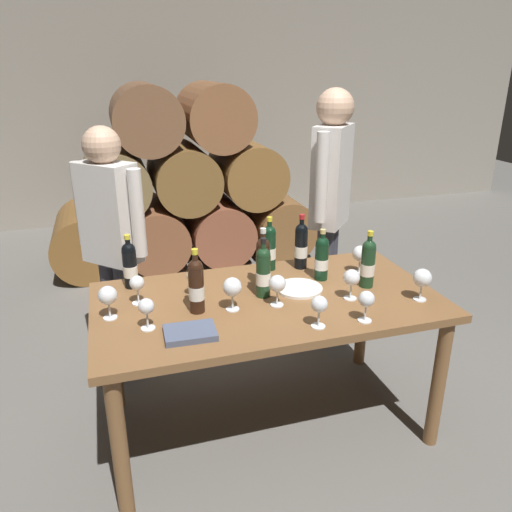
{
  "coord_description": "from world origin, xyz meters",
  "views": [
    {
      "loc": [
        -0.71,
        -2.12,
        1.85
      ],
      "look_at": [
        0.0,
        0.2,
        0.91
      ],
      "focal_mm": 34.98,
      "sensor_mm": 36.0,
      "label": 1
    }
  ],
  "objects": [
    {
      "name": "serving_plate",
      "position": [
        0.19,
        0.05,
        0.77
      ],
      "size": [
        0.24,
        0.24,
        0.01
      ],
      "primitive_type": "cylinder",
      "color": "white",
      "rests_on": "dining_table"
    },
    {
      "name": "wine_glass_6",
      "position": [
        0.58,
        0.15,
        0.87
      ],
      "size": [
        0.09,
        0.09,
        0.16
      ],
      "color": "white",
      "rests_on": "dining_table"
    },
    {
      "name": "wine_glass_9",
      "position": [
        0.12,
        -0.34,
        0.87
      ],
      "size": [
        0.07,
        0.07,
        0.15
      ],
      "color": "white",
      "rests_on": "dining_table"
    },
    {
      "name": "tasting_notebook",
      "position": [
        -0.43,
        -0.25,
        0.77
      ],
      "size": [
        0.23,
        0.17,
        0.03
      ],
      "primitive_type": "cube",
      "rotation": [
        0.0,
        0.0,
        -0.04
      ],
      "color": "#4C5670",
      "rests_on": "dining_table"
    },
    {
      "name": "wine_bottle_6",
      "position": [
        -0.64,
        0.34,
        0.88
      ],
      "size": [
        0.07,
        0.07,
        0.29
      ],
      "color": "black",
      "rests_on": "dining_table"
    },
    {
      "name": "cellar_back_wall",
      "position": [
        0.0,
        4.2,
        1.4
      ],
      "size": [
        10.0,
        0.24,
        2.8
      ],
      "primitive_type": "cube",
      "color": "gray",
      "rests_on": "ground_plane"
    },
    {
      "name": "wine_bottle_5",
      "position": [
        0.3,
        0.32,
        0.89
      ],
      "size": [
        0.07,
        0.07,
        0.31
      ],
      "color": "black",
      "rests_on": "dining_table"
    },
    {
      "name": "wine_glass_8",
      "position": [
        -0.6,
        -0.14,
        0.86
      ],
      "size": [
        0.07,
        0.07,
        0.15
      ],
      "color": "white",
      "rests_on": "dining_table"
    },
    {
      "name": "sommelier_presenting",
      "position": [
        0.67,
        0.75,
        1.04
      ],
      "size": [
        0.36,
        0.39,
        1.72
      ],
      "color": "#383842",
      "rests_on": "ground_plane"
    },
    {
      "name": "ground_plane",
      "position": [
        0.0,
        0.0,
        0.0
      ],
      "size": [
        14.0,
        14.0,
        0.0
      ],
      "primitive_type": "plane",
      "color": "#66635E"
    },
    {
      "name": "dining_table",
      "position": [
        0.0,
        0.0,
        0.67
      ],
      "size": [
        1.7,
        0.9,
        0.76
      ],
      "color": "brown",
      "rests_on": "ground_plane"
    },
    {
      "name": "wine_glass_3",
      "position": [
        0.71,
        -0.24,
        0.87
      ],
      "size": [
        0.09,
        0.09,
        0.16
      ],
      "color": "white",
      "rests_on": "dining_table"
    },
    {
      "name": "wine_glass_5",
      "position": [
        -0.2,
        -0.07,
        0.87
      ],
      "size": [
        0.09,
        0.09,
        0.16
      ],
      "color": "white",
      "rests_on": "dining_table"
    },
    {
      "name": "wine_glass_7",
      "position": [
        -0.62,
        0.13,
        0.86
      ],
      "size": [
        0.07,
        0.07,
        0.15
      ],
      "color": "white",
      "rests_on": "dining_table"
    },
    {
      "name": "wine_glass_4",
      "position": [
        -0.34,
        0.13,
        0.86
      ],
      "size": [
        0.07,
        0.07,
        0.14
      ],
      "color": "white",
      "rests_on": "dining_table"
    },
    {
      "name": "wine_bottle_4",
      "position": [
        -0.36,
        -0.04,
        0.89
      ],
      "size": [
        0.07,
        0.07,
        0.31
      ],
      "color": "black",
      "rests_on": "dining_table"
    },
    {
      "name": "wine_bottle_7",
      "position": [
        0.02,
        0.15,
        0.9
      ],
      "size": [
        0.07,
        0.07,
        0.32
      ],
      "color": "black",
      "rests_on": "dining_table"
    },
    {
      "name": "wine_glass_1",
      "position": [
        0.39,
        -0.13,
        0.87
      ],
      "size": [
        0.08,
        0.08,
        0.16
      ],
      "color": "white",
      "rests_on": "dining_table"
    },
    {
      "name": "wine_bottle_3",
      "position": [
        0.35,
        0.14,
        0.88
      ],
      "size": [
        0.07,
        0.07,
        0.28
      ],
      "color": "black",
      "rests_on": "dining_table"
    },
    {
      "name": "wine_glass_2",
      "position": [
        -0.75,
        0.01,
        0.87
      ],
      "size": [
        0.09,
        0.09,
        0.16
      ],
      "color": "white",
      "rests_on": "dining_table"
    },
    {
      "name": "wine_bottle_2",
      "position": [
        -0.01,
        0.03,
        0.89
      ],
      "size": [
        0.07,
        0.07,
        0.31
      ],
      "color": "#19381E",
      "rests_on": "dining_table"
    },
    {
      "name": "barrel_stack",
      "position": [
        -0.0,
        2.6,
        0.72
      ],
      "size": [
        2.49,
        0.9,
        1.69
      ],
      "color": "brown",
      "rests_on": "ground_plane"
    },
    {
      "name": "wine_bottle_1",
      "position": [
        0.54,
        -0.01,
        0.89
      ],
      "size": [
        0.07,
        0.07,
        0.3
      ],
      "color": "#19381E",
      "rests_on": "dining_table"
    },
    {
      "name": "wine_glass_0",
      "position": [
        0.02,
        -0.09,
        0.87
      ],
      "size": [
        0.08,
        0.08,
        0.16
      ],
      "color": "white",
      "rests_on": "dining_table"
    },
    {
      "name": "wine_glass_10",
      "position": [
        0.35,
        -0.35,
        0.86
      ],
      "size": [
        0.07,
        0.07,
        0.15
      ],
      "color": "white",
      "rests_on": "dining_table"
    },
    {
      "name": "taster_seated_left",
      "position": [
        -0.71,
        0.72,
        0.92
      ],
      "size": [
        0.37,
        0.37,
        1.54
      ],
      "color": "#383842",
      "rests_on": "ground_plane"
    },
    {
      "name": "wine_bottle_0",
      "position": [
        0.13,
        0.36,
        0.89
      ],
      "size": [
        0.07,
        0.07,
        0.31
      ],
      "color": "black",
      "rests_on": "dining_table"
    }
  ]
}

